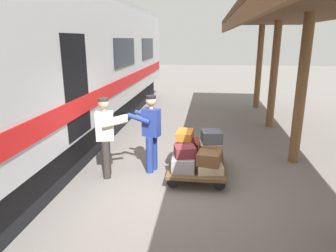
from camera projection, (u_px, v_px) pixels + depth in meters
The scene contains 18 objects.
ground_plane at pixel (181, 184), 6.29m from camera, with size 60.00×60.00×0.00m, color slate.
platform_canopy at pixel (335, 13), 5.09m from camera, with size 3.20×16.30×3.56m.
train_car at pixel (5, 80), 6.17m from camera, with size 3.02×20.88×4.00m.
luggage_cart at pixel (197, 163), 6.71m from camera, with size 1.16×1.75×0.29m.
suitcase_red_plastic at pixel (187, 147), 7.15m from camera, with size 0.52×0.57×0.30m, color #AD231E.
suitcase_cream_canvas at pixel (209, 167), 6.18m from camera, with size 0.50×0.51×0.17m, color beige.
suitcase_olive_duffel at pixel (209, 149), 7.09m from camera, with size 0.45×0.50×0.23m, color brown.
suitcase_maroon_trunk at pixel (185, 155), 6.69m from camera, with size 0.41×0.57×0.25m, color maroon.
suitcase_gray_aluminum at pixel (184, 163), 6.23m from camera, with size 0.45×0.56×0.28m, color #9EA0A5.
suitcase_navy_fabric at pixel (209, 156), 6.63m from camera, with size 0.39×0.55×0.27m, color navy.
suitcase_burgundy_valise at pixel (185, 151), 6.18m from camera, with size 0.40×0.38×0.21m, color maroon.
suitcase_tan_vintage at pixel (210, 146), 6.56m from camera, with size 0.43×0.43×0.17m, color tan.
suitcase_black_hardshell at pixel (186, 144), 6.63m from camera, with size 0.34×0.49×0.24m, color black.
suitcase_orange_carryall at pixel (185, 135), 6.61m from camera, with size 0.33×0.54×0.17m, color #CC6B23.
suitcase_slate_roller at pixel (211, 137), 6.52m from camera, with size 0.40×0.43×0.25m, color #4C515B.
suitcase_brown_leather at pixel (209, 158), 6.09m from camera, with size 0.44×0.43×0.25m, color brown.
porter_in_overalls at pixel (151, 131), 6.69m from camera, with size 0.73×0.56×1.70m.
porter_by_door at pixel (106, 135), 6.42m from camera, with size 0.72×0.54×1.70m.
Camera 1 is at (-0.48, 5.72, 2.85)m, focal length 33.03 mm.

